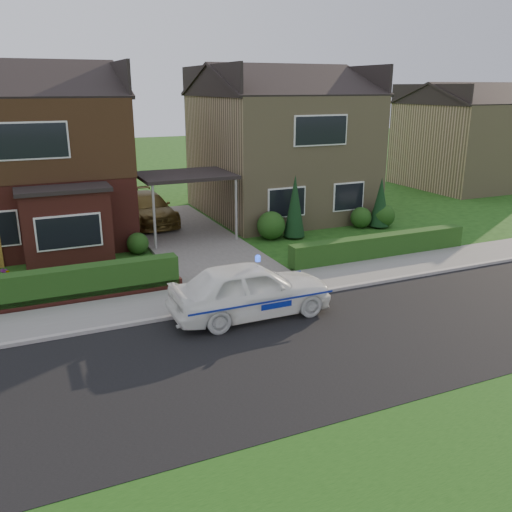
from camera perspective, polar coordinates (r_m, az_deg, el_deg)
ground at (r=13.80m, az=6.52°, el=-9.34°), size 120.00×120.00×0.00m
road at (r=13.80m, az=6.52°, el=-9.34°), size 60.00×6.00×0.02m
kerb at (r=16.23m, az=1.07°, el=-4.78°), size 60.00×0.16×0.12m
sidewalk at (r=17.12m, az=-0.42°, el=-3.60°), size 60.00×2.00×0.10m
grass_verge at (r=10.48m, az=21.34°, el=-20.11°), size 60.00×4.00×0.01m
driveway at (r=23.30m, az=-7.25°, el=2.01°), size 3.80×12.00×0.12m
house_left at (r=24.57m, az=-22.90°, el=10.51°), size 7.50×9.53×7.25m
house_right at (r=27.52m, az=2.43°, el=12.12°), size 7.50×8.06×7.25m
carport_link at (r=22.71m, az=-7.46°, el=8.31°), size 3.80×3.00×2.77m
dwarf_wall at (r=16.96m, az=-20.47°, el=-4.49°), size 7.70×0.25×0.36m
hedge_left at (r=17.16m, az=-20.44°, el=-4.88°), size 7.50×0.55×0.90m
hedge_right at (r=20.97m, az=12.85°, el=-0.21°), size 7.50×0.55×0.80m
shrub_left_mid at (r=20.74m, az=-16.52°, el=1.21°), size 1.32×1.32×1.32m
shrub_left_near at (r=21.33m, az=-12.34°, el=1.31°), size 0.84×0.84×0.84m
shrub_right_near at (r=22.83m, az=1.60°, el=3.23°), size 1.20×1.20×1.20m
shrub_right_mid at (r=25.22m, az=10.99°, el=4.00°), size 0.96×0.96×0.96m
shrub_right_far at (r=25.55m, az=13.23°, el=4.16°), size 1.08×1.08×1.08m
conifer_a at (r=22.94m, az=4.10°, el=5.05°), size 0.90×0.90×2.60m
conifer_b at (r=25.31m, az=12.96°, el=5.36°), size 0.90×0.90×2.20m
neighbour_right at (r=37.61m, az=21.08°, el=10.79°), size 6.50×7.00×5.20m
police_car at (r=15.11m, az=-0.60°, el=-3.57°), size 4.19×4.57×1.72m
driveway_car at (r=25.65m, az=-11.40°, el=4.94°), size 2.24×4.85×1.37m
potted_plant_a at (r=20.41m, az=-20.76°, el=-0.32°), size 0.42×0.32×0.74m
potted_plant_c at (r=18.40m, az=-24.70°, el=-2.54°), size 0.61×0.61×0.83m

